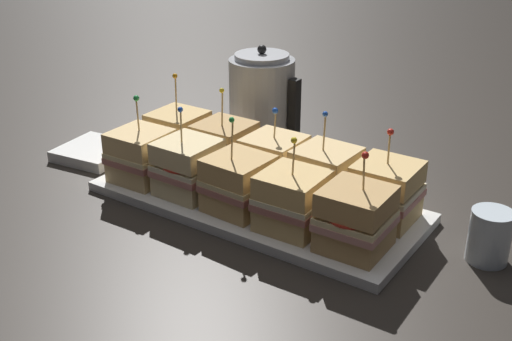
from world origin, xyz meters
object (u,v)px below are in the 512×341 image
object	(u,v)px
kettle_steel	(262,102)
sandwich_back_right	(325,176)
serving_platter	(256,201)
sandwich_front_far_left	(141,156)
sandwich_back_left	(224,148)
sandwich_front_right	(293,201)
napkin_stack	(95,152)
sandwich_front_center	(239,184)
sandwich_back_far_left	(178,136)
sandwich_back_center	(275,162)
drinking_glass	(490,236)
sandwich_back_far_right	(386,192)
sandwich_front_far_right	(355,219)
sandwich_front_left	(188,168)

from	to	relation	value
kettle_steel	sandwich_back_right	bearing A→B (deg)	-35.87
serving_platter	sandwich_front_far_left	size ratio (longest dim) A/B	3.62
serving_platter	kettle_steel	distance (m)	0.31
sandwich_back_left	serving_platter	bearing A→B (deg)	-26.40
sandwich_front_right	napkin_stack	size ratio (longest dim) A/B	1.05
sandwich_front_center	sandwich_back_far_left	distance (m)	0.26
sandwich_back_center	drinking_glass	size ratio (longest dim) A/B	1.81
sandwich_front_far_left	sandwich_back_far_right	xyz separation A→B (m)	(0.47, 0.12, 0.00)
sandwich_back_center	sandwich_front_right	bearing A→B (deg)	-46.59
sandwich_front_far_right	napkin_stack	size ratio (longest dim) A/B	1.07
sandwich_front_far_left	sandwich_back_left	bearing A→B (deg)	45.71
sandwich_front_center	sandwich_back_far_left	bearing A→B (deg)	154.92
serving_platter	sandwich_front_center	size ratio (longest dim) A/B	3.50
sandwich_front_center	sandwich_back_center	xyz separation A→B (m)	(0.00, 0.12, 0.00)
serving_platter	sandwich_front_far_left	world-z (taller)	sandwich_front_far_left
sandwich_front_far_left	sandwich_back_left	distance (m)	0.17
serving_platter	drinking_glass	distance (m)	0.42
sandwich_back_left	drinking_glass	size ratio (longest dim) A/B	2.05
sandwich_back_far_left	drinking_glass	distance (m)	0.65
sandwich_back_center	napkin_stack	world-z (taller)	sandwich_back_center
serving_platter	drinking_glass	size ratio (longest dim) A/B	7.05
sandwich_front_far_right	sandwich_back_left	distance (m)	0.37
drinking_glass	sandwich_front_left	bearing A→B (deg)	-168.21
sandwich_front_right	napkin_stack	distance (m)	0.55
sandwich_back_right	sandwich_back_left	bearing A→B (deg)	179.67
sandwich_front_far_right	sandwich_back_right	size ratio (longest dim) A/B	0.96
sandwich_front_right	sandwich_front_far_right	bearing A→B (deg)	-0.64
sandwich_back_far_left	sandwich_back_left	distance (m)	0.12
sandwich_front_right	sandwich_back_far_right	xyz separation A→B (m)	(0.12, 0.12, 0.00)
sandwich_front_right	sandwich_front_far_right	world-z (taller)	sandwich_front_far_right
sandwich_front_far_left	drinking_glass	xyz separation A→B (m)	(0.65, 0.12, -0.02)
sandwich_back_right	sandwich_back_far_right	bearing A→B (deg)	1.44
sandwich_front_far_left	sandwich_back_right	size ratio (longest dim) A/B	0.97
sandwich_front_right	sandwich_front_left	bearing A→B (deg)	179.42
serving_platter	napkin_stack	xyz separation A→B (m)	(-0.43, -0.01, 0.00)
sandwich_front_far_right	sandwich_back_far_left	distance (m)	0.48
sandwich_front_left	serving_platter	bearing A→B (deg)	25.44
sandwich_front_center	sandwich_back_far_left	size ratio (longest dim) A/B	0.96
sandwich_back_far_right	drinking_glass	xyz separation A→B (m)	(0.18, -0.00, -0.03)
sandwich_front_far_right	napkin_stack	bearing A→B (deg)	175.62
drinking_glass	sandwich_back_center	bearing A→B (deg)	179.25
sandwich_front_right	sandwich_back_far_right	size ratio (longest dim) A/B	0.99
sandwich_front_center	sandwich_back_right	distance (m)	0.16
sandwich_back_far_left	napkin_stack	distance (m)	0.21
sandwich_front_far_right	sandwich_back_center	bearing A→B (deg)	152.48
sandwich_back_right	napkin_stack	world-z (taller)	sandwich_back_right
serving_platter	sandwich_front_right	xyz separation A→B (m)	(0.11, -0.06, 0.06)
serving_platter	sandwich_front_far_right	bearing A→B (deg)	-14.26
sandwich_back_right	kettle_steel	world-z (taller)	kettle_steel
sandwich_back_far_right	sandwich_front_left	bearing A→B (deg)	-161.75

